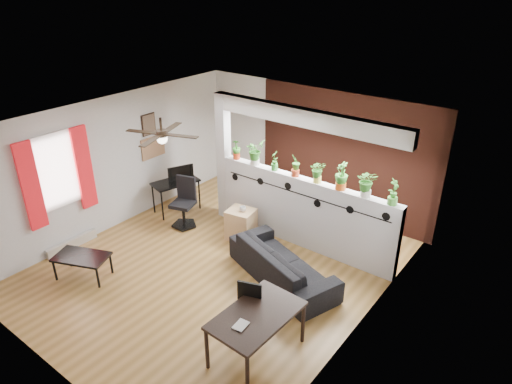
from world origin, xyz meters
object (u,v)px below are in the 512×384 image
(potted_plant_1, at_px, (255,152))
(ceiling_fan, at_px, (162,135))
(computer_desk, at_px, (175,184))
(folding_chair, at_px, (248,308))
(cup, at_px, (243,209))
(office_chair, at_px, (184,205))
(potted_plant_0, at_px, (236,149))
(potted_plant_2, at_px, (275,160))
(potted_plant_6, at_px, (367,183))
(dining_table, at_px, (257,318))
(coffee_table, at_px, (81,258))
(sofa, at_px, (282,264))
(potted_plant_4, at_px, (318,171))
(potted_plant_5, at_px, (342,175))
(potted_plant_7, at_px, (394,191))
(potted_plant_3, at_px, (296,165))
(cube_shelf, at_px, (241,224))

(potted_plant_1, bearing_deg, ceiling_fan, -104.68)
(computer_desk, relative_size, folding_chair, 1.17)
(potted_plant_1, distance_m, cup, 1.09)
(office_chair, bearing_deg, potted_plant_0, 49.96)
(potted_plant_2, bearing_deg, potted_plant_1, 180.00)
(folding_chair, bearing_deg, potted_plant_2, 118.33)
(potted_plant_6, distance_m, cup, 2.40)
(potted_plant_2, xyz_separation_m, potted_plant_6, (1.81, 0.00, 0.05))
(dining_table, xyz_separation_m, coffee_table, (-3.36, -0.38, -0.24))
(office_chair, bearing_deg, potted_plant_6, 13.58)
(sofa, relative_size, folding_chair, 2.22)
(ceiling_fan, bearing_deg, coffee_table, -121.60)
(potted_plant_0, distance_m, potted_plant_4, 1.81)
(cup, relative_size, office_chair, 0.12)
(potted_plant_5, bearing_deg, dining_table, -83.91)
(potted_plant_7, xyz_separation_m, office_chair, (-3.85, -0.82, -1.13))
(potted_plant_2, relative_size, potted_plant_5, 0.75)
(ceiling_fan, height_order, folding_chair, ceiling_fan)
(office_chair, xyz_separation_m, dining_table, (3.23, -1.88, 0.17))
(office_chair, bearing_deg, coffee_table, -93.05)
(potted_plant_3, distance_m, potted_plant_6, 1.35)
(potted_plant_3, distance_m, cube_shelf, 1.61)
(potted_plant_0, distance_m, potted_plant_6, 2.71)
(potted_plant_0, height_order, potted_plant_1, potted_plant_1)
(cube_shelf, bearing_deg, potted_plant_3, 22.87)
(potted_plant_5, relative_size, dining_table, 0.38)
(cup, height_order, office_chair, office_chair)
(ceiling_fan, distance_m, cube_shelf, 2.44)
(potted_plant_5, height_order, office_chair, potted_plant_5)
(potted_plant_4, distance_m, dining_table, 2.96)
(cube_shelf, bearing_deg, potted_plant_7, 1.92)
(office_chair, bearing_deg, potted_plant_4, 18.20)
(potted_plant_0, height_order, potted_plant_7, potted_plant_7)
(cup, height_order, computer_desk, cup)
(potted_plant_7, height_order, cube_shelf, potted_plant_7)
(ceiling_fan, relative_size, cup, 9.84)
(potted_plant_6, xyz_separation_m, coffee_table, (-3.52, -3.08, -1.23))
(potted_plant_3, xyz_separation_m, dining_table, (1.19, -2.70, -0.96))
(cup, bearing_deg, potted_plant_1, 102.57)
(computer_desk, xyz_separation_m, folding_chair, (3.55, -2.06, -0.09))
(potted_plant_0, xyz_separation_m, folding_chair, (2.28, -2.55, -1.03))
(folding_chair, bearing_deg, cup, 130.21)
(potted_plant_6, bearing_deg, potted_plant_0, 180.00)
(potted_plant_0, distance_m, potted_plant_7, 3.16)
(potted_plant_3, xyz_separation_m, potted_plant_4, (0.45, -0.00, -0.01))
(potted_plant_1, relative_size, cube_shelf, 0.79)
(potted_plant_3, bearing_deg, dining_table, -66.20)
(potted_plant_5, distance_m, folding_chair, 2.76)
(potted_plant_2, height_order, computer_desk, potted_plant_2)
(potted_plant_4, height_order, office_chair, potted_plant_4)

